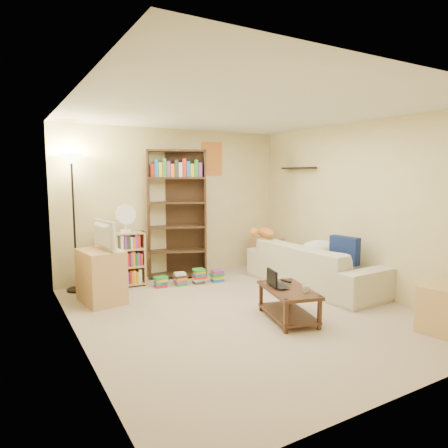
{
  "coord_description": "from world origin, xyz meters",
  "views": [
    {
      "loc": [
        -2.68,
        -4.11,
        1.73
      ],
      "look_at": [
        0.07,
        0.68,
        1.05
      ],
      "focal_mm": 32.0,
      "sensor_mm": 36.0,
      "label": 1
    }
  ],
  "objects_px": {
    "tall_bookshelf": "(177,211)",
    "floor_lamp": "(72,182)",
    "mug": "(306,289)",
    "sofa": "(314,265)",
    "short_bookshelf": "(123,260)",
    "tabby_cat": "(263,233)",
    "tv_stand": "(101,276)",
    "side_table": "(267,252)",
    "laptop": "(281,285)",
    "desk_fan": "(126,217)",
    "television": "(100,235)",
    "coffee_table": "(288,300)"
  },
  "relations": [
    {
      "from": "tall_bookshelf",
      "to": "floor_lamp",
      "type": "distance_m",
      "value": 1.72
    },
    {
      "from": "laptop",
      "to": "desk_fan",
      "type": "distance_m",
      "value": 2.67
    },
    {
      "from": "coffee_table",
      "to": "tall_bookshelf",
      "type": "distance_m",
      "value": 2.7
    },
    {
      "from": "mug",
      "to": "tv_stand",
      "type": "relative_size",
      "value": 0.13
    },
    {
      "from": "mug",
      "to": "television",
      "type": "height_order",
      "value": "television"
    },
    {
      "from": "side_table",
      "to": "sofa",
      "type": "bearing_deg",
      "value": -96.6
    },
    {
      "from": "side_table",
      "to": "laptop",
      "type": "bearing_deg",
      "value": -122.2
    },
    {
      "from": "short_bookshelf",
      "to": "floor_lamp",
      "type": "relative_size",
      "value": 0.42
    },
    {
      "from": "mug",
      "to": "desk_fan",
      "type": "xyz_separation_m",
      "value": [
        -1.32,
        2.61,
        0.66
      ]
    },
    {
      "from": "tabby_cat",
      "to": "coffee_table",
      "type": "relative_size",
      "value": 0.55
    },
    {
      "from": "floor_lamp",
      "to": "side_table",
      "type": "height_order",
      "value": "floor_lamp"
    },
    {
      "from": "coffee_table",
      "to": "sofa",
      "type": "bearing_deg",
      "value": 51.16
    },
    {
      "from": "coffee_table",
      "to": "side_table",
      "type": "bearing_deg",
      "value": 73.77
    },
    {
      "from": "desk_fan",
      "to": "side_table",
      "type": "xyz_separation_m",
      "value": [
        2.68,
        0.03,
        -0.81
      ]
    },
    {
      "from": "short_bookshelf",
      "to": "side_table",
      "type": "height_order",
      "value": "short_bookshelf"
    },
    {
      "from": "coffee_table",
      "to": "short_bookshelf",
      "type": "relative_size",
      "value": 1.13
    },
    {
      "from": "mug",
      "to": "sofa",
      "type": "bearing_deg",
      "value": 44.35
    },
    {
      "from": "laptop",
      "to": "mug",
      "type": "distance_m",
      "value": 0.36
    },
    {
      "from": "laptop",
      "to": "tall_bookshelf",
      "type": "xyz_separation_m",
      "value": [
        -0.32,
        2.42,
        0.73
      ]
    },
    {
      "from": "tall_bookshelf",
      "to": "mug",
      "type": "bearing_deg",
      "value": -59.27
    },
    {
      "from": "tv_stand",
      "to": "laptop",
      "type": "bearing_deg",
      "value": -51.79
    },
    {
      "from": "tabby_cat",
      "to": "laptop",
      "type": "xyz_separation_m",
      "value": [
        -0.94,
        -1.7,
        -0.37
      ]
    },
    {
      "from": "floor_lamp",
      "to": "mug",
      "type": "bearing_deg",
      "value": -53.54
    },
    {
      "from": "mug",
      "to": "television",
      "type": "distance_m",
      "value": 2.79
    },
    {
      "from": "coffee_table",
      "to": "tv_stand",
      "type": "height_order",
      "value": "tv_stand"
    },
    {
      "from": "short_bookshelf",
      "to": "desk_fan",
      "type": "distance_m",
      "value": 0.66
    },
    {
      "from": "tv_stand",
      "to": "television",
      "type": "height_order",
      "value": "television"
    },
    {
      "from": "floor_lamp",
      "to": "coffee_table",
      "type": "bearing_deg",
      "value": -51.91
    },
    {
      "from": "mug",
      "to": "desk_fan",
      "type": "relative_size",
      "value": 0.22
    },
    {
      "from": "television",
      "to": "desk_fan",
      "type": "relative_size",
      "value": 1.61
    },
    {
      "from": "tv_stand",
      "to": "desk_fan",
      "type": "relative_size",
      "value": 1.68
    },
    {
      "from": "tabby_cat",
      "to": "floor_lamp",
      "type": "distance_m",
      "value": 3.11
    },
    {
      "from": "tabby_cat",
      "to": "mug",
      "type": "relative_size",
      "value": 5.47
    },
    {
      "from": "tabby_cat",
      "to": "tv_stand",
      "type": "distance_m",
      "value": 2.73
    },
    {
      "from": "laptop",
      "to": "coffee_table",
      "type": "bearing_deg",
      "value": -160.68
    },
    {
      "from": "tabby_cat",
      "to": "mug",
      "type": "height_order",
      "value": "tabby_cat"
    },
    {
      "from": "sofa",
      "to": "short_bookshelf",
      "type": "height_order",
      "value": "short_bookshelf"
    },
    {
      "from": "mug",
      "to": "tv_stand",
      "type": "height_order",
      "value": "tv_stand"
    },
    {
      "from": "television",
      "to": "tall_bookshelf",
      "type": "xyz_separation_m",
      "value": [
        1.44,
        0.73,
        0.21
      ]
    },
    {
      "from": "desk_fan",
      "to": "side_table",
      "type": "relative_size",
      "value": 0.79
    },
    {
      "from": "mug",
      "to": "side_table",
      "type": "bearing_deg",
      "value": 62.62
    },
    {
      "from": "tv_stand",
      "to": "tall_bookshelf",
      "type": "bearing_deg",
      "value": 18.79
    },
    {
      "from": "mug",
      "to": "short_bookshelf",
      "type": "distance_m",
      "value": 2.98
    },
    {
      "from": "laptop",
      "to": "floor_lamp",
      "type": "xyz_separation_m",
      "value": [
        -1.96,
        2.42,
        1.22
      ]
    },
    {
      "from": "mug",
      "to": "tabby_cat",
      "type": "bearing_deg",
      "value": 67.16
    },
    {
      "from": "sofa",
      "to": "coffee_table",
      "type": "xyz_separation_m",
      "value": [
        -1.25,
        -0.94,
        -0.09
      ]
    },
    {
      "from": "tall_bookshelf",
      "to": "side_table",
      "type": "distance_m",
      "value": 1.97
    },
    {
      "from": "tv_stand",
      "to": "short_bookshelf",
      "type": "height_order",
      "value": "short_bookshelf"
    },
    {
      "from": "desk_fan",
      "to": "floor_lamp",
      "type": "xyz_separation_m",
      "value": [
        -0.73,
        0.15,
        0.54
      ]
    },
    {
      "from": "tabby_cat",
      "to": "mug",
      "type": "distance_m",
      "value": 2.24
    }
  ]
}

